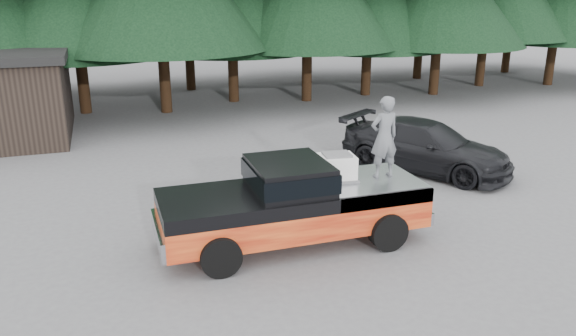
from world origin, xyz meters
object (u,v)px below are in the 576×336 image
object	(u,v)px
air_compressor	(337,168)
parked_car	(425,146)
man_on_bed	(384,137)
pickup_truck	(293,215)

from	to	relation	value
air_compressor	parked_car	xyz separation A→B (m)	(4.50, 3.47, -0.83)
air_compressor	parked_car	size ratio (longest dim) A/B	0.15
air_compressor	man_on_bed	distance (m)	1.27
pickup_truck	man_on_bed	size ratio (longest dim) A/B	3.20
pickup_truck	parked_car	distance (m)	6.67
air_compressor	man_on_bed	xyz separation A→B (m)	(1.08, -0.16, 0.67)
pickup_truck	air_compressor	xyz separation A→B (m)	(1.09, 0.17, 0.94)
pickup_truck	man_on_bed	xyz separation A→B (m)	(2.17, 0.02, 1.60)
air_compressor	parked_car	world-z (taller)	air_compressor
pickup_truck	parked_car	size ratio (longest dim) A/B	1.13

